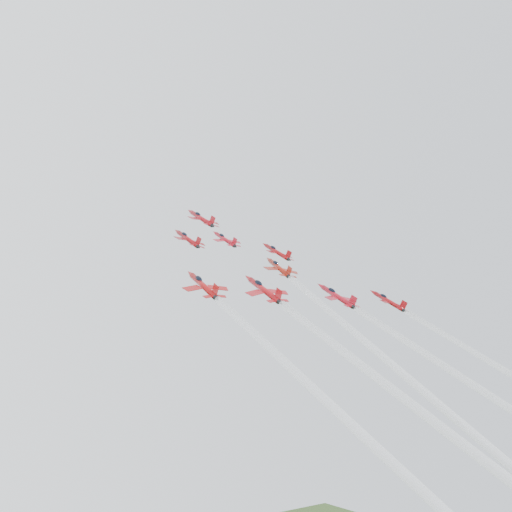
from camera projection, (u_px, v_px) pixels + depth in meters
jet_lead at (201, 218)px, 162.72m from camera, size 10.56×13.53×8.54m
jet_row2_left at (187, 238)px, 136.69m from camera, size 8.90×11.40×7.20m
jet_row2_center at (225, 239)px, 147.76m from camera, size 8.39×10.76×6.79m
jet_row2_right at (277, 252)px, 152.26m from camera, size 8.97×11.50×7.26m
jet_center at (418, 367)px, 101.79m from camera, size 9.47×89.42×52.75m
jet_rear_farleft at (363, 434)px, 72.34m from camera, size 9.52×89.88×53.03m
jet_rear_left at (450, 438)px, 79.01m from camera, size 10.18×96.14×56.72m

